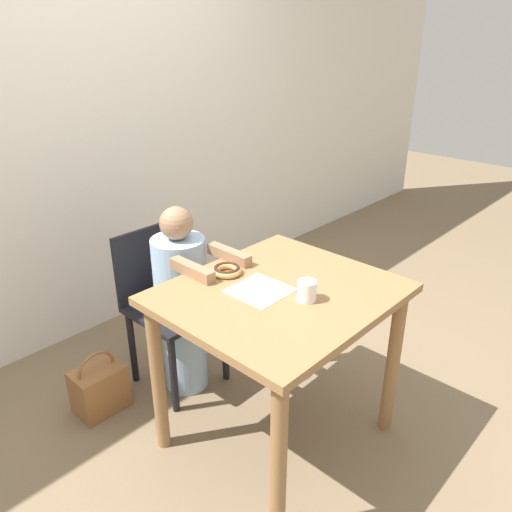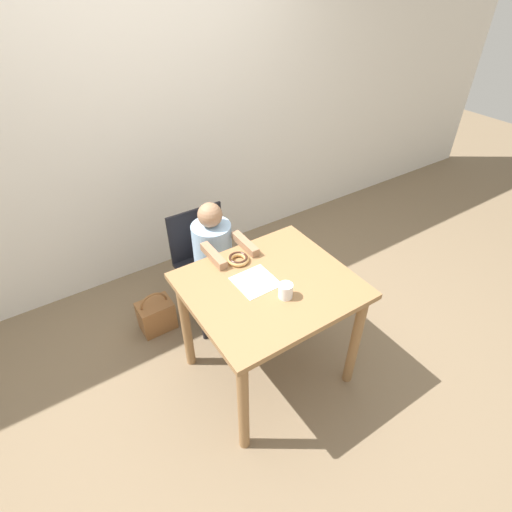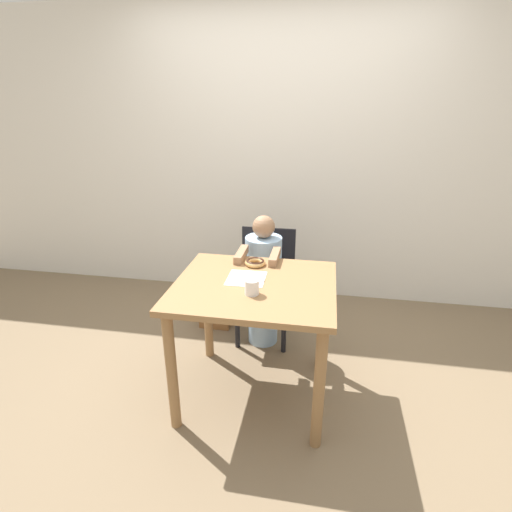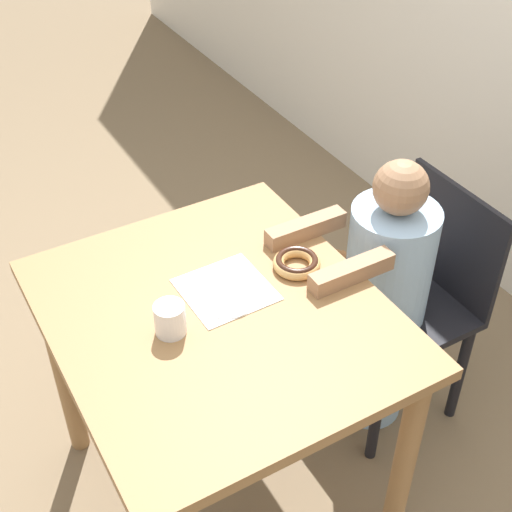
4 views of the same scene
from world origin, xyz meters
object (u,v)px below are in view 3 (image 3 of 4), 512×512
chair (266,282)px  handbag (216,311)px  child_figure (263,282)px  cup (252,287)px  donut (255,262)px

chair → handbag: size_ratio=2.50×
child_figure → handbag: 0.59m
chair → cup: 0.92m
chair → handbag: chair is taller
donut → cup: size_ratio=1.55×
donut → handbag: (-0.42, 0.50, -0.67)m
handbag → child_figure: bearing=-22.3°
chair → child_figure: 0.13m
chair → cup: size_ratio=10.02×
donut → handbag: bearing=129.8°
child_figure → donut: size_ratio=7.76×
handbag → cup: bearing=-62.3°
child_figure → donut: 0.44m
child_figure → cup: 0.79m
chair → handbag: 0.53m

